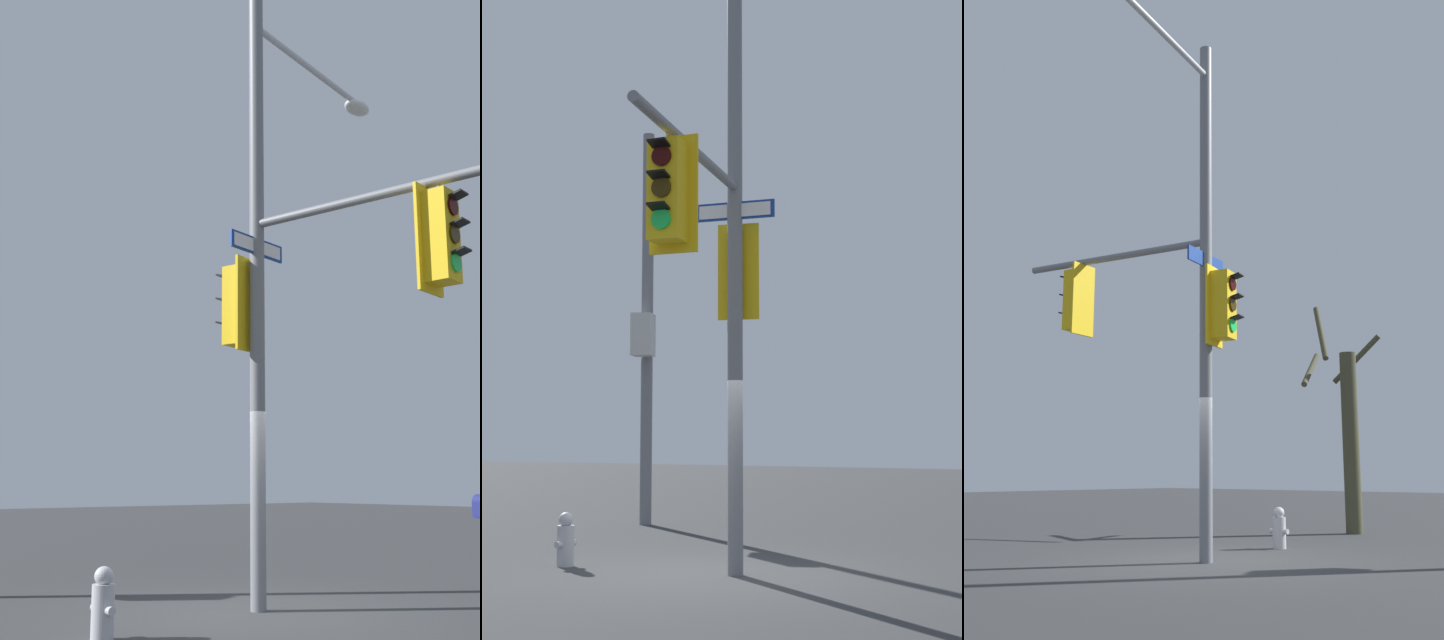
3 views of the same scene
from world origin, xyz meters
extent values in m
plane|color=#353637|center=(0.00, 0.00, 0.00)|extent=(80.00, 80.00, 0.00)
cylinder|color=slate|center=(0.10, -0.25, 4.32)|extent=(0.20, 0.20, 8.64)
cylinder|color=silver|center=(0.44, -1.71, 8.11)|extent=(0.79, 2.94, 0.10)
ellipsoid|color=silver|center=(0.79, -3.16, 8.03)|extent=(0.49, 0.67, 0.20)
cylinder|color=slate|center=(-1.70, -0.68, 5.08)|extent=(3.62, 0.97, 0.12)
cube|color=yellow|center=(-2.50, -0.87, 4.38)|extent=(0.35, 0.40, 1.10)
cube|color=yellow|center=(-2.33, -0.84, 4.38)|extent=(0.13, 0.56, 1.30)
cylinder|color=#2F0403|center=(-2.66, -0.90, 4.72)|extent=(0.06, 0.22, 0.22)
cube|color=black|center=(-2.74, -0.91, 4.84)|extent=(0.19, 0.23, 0.06)
cylinder|color=#352504|center=(-2.66, -0.90, 4.38)|extent=(0.06, 0.22, 0.22)
cube|color=black|center=(-2.74, -0.91, 4.50)|extent=(0.19, 0.23, 0.06)
cylinder|color=#19D147|center=(-2.66, -0.90, 4.04)|extent=(0.06, 0.22, 0.22)
cube|color=black|center=(-2.74, -0.91, 4.16)|extent=(0.19, 0.23, 0.06)
cylinder|color=slate|center=(-2.50, -0.87, 5.01)|extent=(0.04, 0.04, 0.15)
cube|color=yellow|center=(0.41, -0.18, 3.97)|extent=(0.39, 0.43, 1.10)
cube|color=yellow|center=(0.25, -0.22, 3.97)|extent=(0.19, 0.55, 1.30)
cylinder|color=#2F0403|center=(0.57, -0.13, 4.31)|extent=(0.09, 0.22, 0.22)
cube|color=black|center=(0.64, -0.11, 4.43)|extent=(0.21, 0.24, 0.06)
cylinder|color=#352504|center=(0.57, -0.13, 3.97)|extent=(0.09, 0.22, 0.22)
cube|color=black|center=(0.64, -0.11, 4.09)|extent=(0.21, 0.24, 0.06)
cylinder|color=#19D147|center=(0.57, -0.13, 3.63)|extent=(0.09, 0.22, 0.22)
cube|color=black|center=(0.64, -0.11, 3.75)|extent=(0.21, 0.24, 0.06)
cube|color=navy|center=(0.10, -0.25, 4.77)|extent=(0.24, 1.09, 0.24)
cube|color=white|center=(0.08, -0.26, 4.77)|extent=(0.20, 0.98, 0.18)
cylinder|color=#B2B2B7|center=(-0.30, 2.20, 0.28)|extent=(0.24, 0.24, 0.55)
sphere|color=#B2B2B7|center=(-0.30, 2.20, 0.63)|extent=(0.20, 0.20, 0.20)
cylinder|color=#B2B2B7|center=(-0.44, 2.20, 0.30)|extent=(0.10, 0.09, 0.09)
cylinder|color=#B2B2B7|center=(-0.16, 2.20, 0.30)|extent=(0.10, 0.09, 0.09)
camera|label=1|loc=(-7.82, 6.48, 1.58)|focal=44.18mm
camera|label=2|loc=(-10.99, -6.41, 1.78)|focal=54.38mm
camera|label=3|loc=(7.71, -8.86, 1.33)|focal=40.73mm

